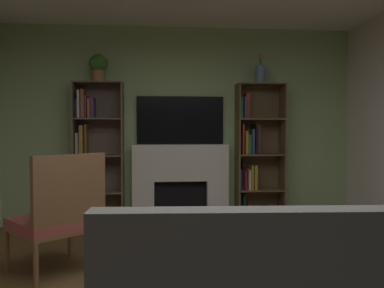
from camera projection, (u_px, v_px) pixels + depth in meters
name	position (u px, v px, depth m)	size (l,w,h in m)	color
wall_back_accent	(180.00, 126.00, 5.59)	(4.95, 0.06, 2.72)	#97B87E
fireplace	(181.00, 183.00, 5.50)	(1.41, 0.49, 1.11)	white
tv	(180.00, 120.00, 5.53)	(1.19, 0.06, 0.66)	black
bookshelf_left	(94.00, 161.00, 5.36)	(0.64, 0.33, 1.94)	brown
bookshelf_right	(254.00, 155.00, 5.55)	(0.64, 0.33, 1.94)	brown
potted_plant	(98.00, 66.00, 5.29)	(0.24, 0.24, 0.37)	#9F7142
vase_with_flowers	(260.00, 73.00, 5.48)	(0.14, 0.14, 0.42)	slate
armchair	(59.00, 215.00, 3.62)	(0.93, 0.93, 1.11)	brown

